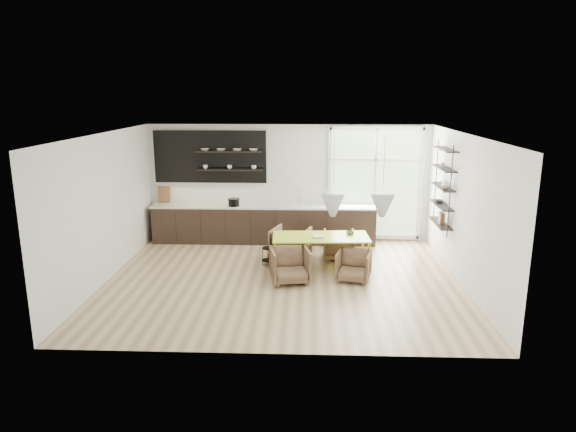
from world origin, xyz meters
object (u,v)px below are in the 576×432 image
(armchair_back_right, at_px, (339,245))
(wire_stool, at_px, (269,254))
(armchair_back_left, at_px, (291,244))
(armchair_front_right, at_px, (354,266))
(armchair_front_left, at_px, (290,265))
(dining_table, at_px, (321,239))

(armchair_back_right, height_order, wire_stool, armchair_back_right)
(armchair_back_left, relative_size, armchair_front_right, 1.21)
(armchair_front_left, distance_m, wire_stool, 1.11)
(dining_table, distance_m, armchair_front_right, 0.97)
(armchair_front_left, bearing_deg, armchair_front_right, -5.49)
(armchair_back_left, bearing_deg, dining_table, 151.88)
(armchair_front_right, xyz_separation_m, wire_stool, (-1.75, 0.85, -0.05))
(dining_table, distance_m, armchair_back_right, 0.93)
(dining_table, relative_size, armchair_back_left, 2.54)
(armchair_front_left, bearing_deg, wire_stool, 104.44)
(dining_table, bearing_deg, wire_stool, 165.24)
(armchair_back_right, xyz_separation_m, armchair_front_right, (0.21, -1.37, -0.02))
(armchair_front_right, bearing_deg, wire_stool, 167.63)
(armchair_back_left, distance_m, armchair_front_left, 1.42)
(dining_table, bearing_deg, armchair_back_left, 132.06)
(armchair_back_left, distance_m, wire_stool, 0.63)
(armchair_back_left, bearing_deg, armchair_back_right, -158.25)
(armchair_back_right, height_order, armchair_front_right, armchair_back_right)
(armchair_front_right, bearing_deg, armchair_back_right, 112.48)
(armchair_front_right, relative_size, wire_stool, 1.68)
(armchair_front_right, bearing_deg, armchair_back_left, 149.11)
(armchair_back_right, bearing_deg, dining_table, 61.70)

